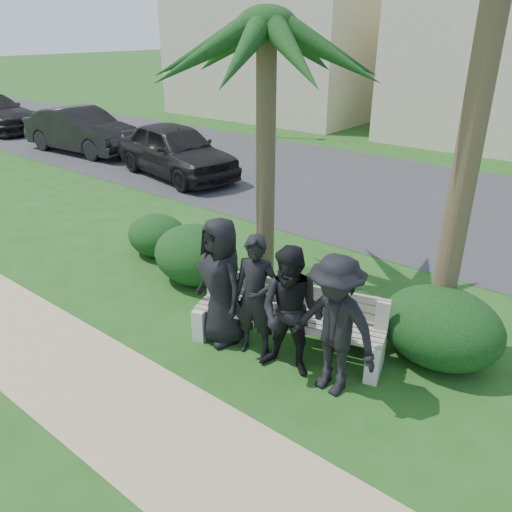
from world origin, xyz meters
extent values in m
plane|color=#1E4D16|center=(0.00, 0.00, 0.00)|extent=(160.00, 160.00, 0.00)
cube|color=tan|center=(0.00, -1.80, 0.00)|extent=(30.00, 1.60, 0.01)
cube|color=#2D2D30|center=(0.00, 8.00, 0.00)|extent=(160.00, 8.00, 0.01)
cube|color=beige|center=(-12.00, 18.00, 3.50)|extent=(10.00, 8.00, 7.00)
cylinder|color=black|center=(-9.00, 12.00, 2.00)|extent=(0.12, 0.12, 4.00)
sphere|color=white|center=(-9.00, 12.00, 4.11)|extent=(0.36, 0.36, 0.36)
cube|color=#A19587|center=(0.65, 0.35, 0.50)|extent=(2.72, 1.32, 0.04)
cube|color=#A19587|center=(0.65, 0.61, 0.78)|extent=(2.57, 0.78, 0.31)
cube|color=beige|center=(-0.59, 0.35, 0.24)|extent=(0.34, 0.63, 0.49)
cube|color=beige|center=(1.89, 0.35, 0.24)|extent=(0.34, 0.63, 0.49)
imported|color=black|center=(-0.25, 0.02, 0.94)|extent=(1.04, 0.81, 1.87)
imported|color=black|center=(0.32, 0.08, 0.87)|extent=(0.73, 0.59, 1.74)
imported|color=black|center=(0.95, 0.01, 0.89)|extent=(0.99, 0.84, 1.77)
imported|color=black|center=(1.55, 0.04, 0.92)|extent=(1.24, 0.78, 1.84)
ellipsoid|color=black|center=(-3.28, 1.47, 0.42)|extent=(1.29, 1.06, 0.84)
ellipsoid|color=black|center=(-1.88, 1.13, 0.52)|extent=(1.60, 1.32, 1.04)
ellipsoid|color=black|center=(0.27, 1.64, 0.33)|extent=(1.02, 0.85, 0.67)
ellipsoid|color=black|center=(1.06, 1.22, 0.39)|extent=(1.20, 0.99, 0.78)
ellipsoid|color=black|center=(2.37, 1.50, 0.53)|extent=(1.63, 1.35, 1.06)
cylinder|color=brown|center=(-0.95, 1.93, 2.10)|extent=(0.32, 0.32, 4.20)
cylinder|color=brown|center=(2.23, 1.84, 2.86)|extent=(0.32, 0.32, 5.72)
imported|color=black|center=(-7.25, 5.70, 0.79)|extent=(4.90, 2.68, 1.58)
imported|color=black|center=(-12.24, 5.81, 0.78)|extent=(4.84, 2.00, 1.56)
camera|label=1|loc=(3.96, -4.49, 4.16)|focal=35.00mm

